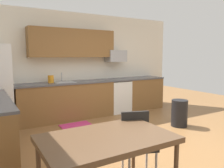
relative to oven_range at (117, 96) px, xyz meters
The scene contains 15 objects.
ground_plane 2.53m from the oven_range, 112.37° to the right, with size 12.00×12.00×0.00m, color olive.
wall_back 1.35m from the oven_range, 159.71° to the left, with size 5.80×0.10×2.70m, color silver.
cabinet_run_back 1.50m from the oven_range, behind, with size 2.40×0.60×0.90m, color brown.
cabinet_run_back_right 0.88m from the oven_range, ahead, with size 1.15×0.60×0.90m, color brown.
countertop_back 1.05m from the oven_range, behind, with size 4.80×0.64×0.04m, color #4C4C51.
upper_cabinets_back 1.91m from the oven_range, behind, with size 2.20×0.34×0.70m, color brown.
oven_range is the anchor object (origin of this frame).
microwave 1.13m from the oven_range, 90.00° to the left, with size 0.54×0.36×0.32m, color #9EA0A5.
sink_basin 1.60m from the oven_range, behind, with size 0.48×0.40×0.14m, color #A5A8AD.
sink_faucet 1.66m from the oven_range, behind, with size 0.02×0.02×0.24m, color #B2B5BA.
dining_table 3.94m from the oven_range, 123.60° to the right, with size 1.40×0.90×0.74m.
chair_near_table 3.43m from the oven_range, 117.60° to the right, with size 0.51×0.51×0.85m.
trash_bin 1.91m from the oven_range, 74.32° to the right, with size 0.36×0.36×0.60m, color black.
floor_mat 1.69m from the oven_range, 156.56° to the right, with size 0.70×0.50×0.01m, color #CC3372.
kettle 1.94m from the oven_range, behind, with size 0.14×0.14×0.20m, color orange.
Camera 1 is at (-2.35, -2.98, 1.59)m, focal length 35.73 mm.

